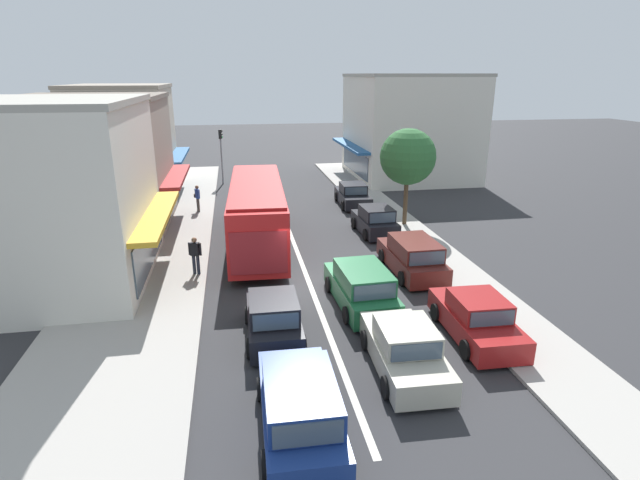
{
  "coord_description": "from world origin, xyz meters",
  "views": [
    {
      "loc": [
        -2.81,
        -18.64,
        8.2
      ],
      "look_at": [
        0.79,
        2.07,
        1.2
      ],
      "focal_mm": 28.0,
      "sensor_mm": 36.0,
      "label": 1
    }
  ],
  "objects_px": {
    "city_bus": "(257,210)",
    "parked_sedan_kerb_front": "(476,319)",
    "wagon_queue_gap_filler": "(361,287)",
    "hatchback_queue_far_back": "(273,319)",
    "wagon_adjacent_lane_lead": "(300,407)",
    "parked_wagon_kerb_second": "(412,257)",
    "parked_sedan_kerb_rear": "(353,195)",
    "parked_hatchback_kerb_third": "(375,221)",
    "traffic_light_downstreet": "(221,147)",
    "sedan_adjacent_lane_trail": "(405,349)",
    "pedestrian_with_handbag_near": "(197,197)",
    "pedestrian_browsing_midblock": "(195,253)",
    "street_tree_right": "(408,157)"
  },
  "relations": [
    {
      "from": "wagon_adjacent_lane_lead",
      "to": "parked_hatchback_kerb_third",
      "type": "distance_m",
      "value": 16.16
    },
    {
      "from": "parked_sedan_kerb_rear",
      "to": "traffic_light_downstreet",
      "type": "height_order",
      "value": "traffic_light_downstreet"
    },
    {
      "from": "city_bus",
      "to": "parked_sedan_kerb_front",
      "type": "distance_m",
      "value": 12.33
    },
    {
      "from": "city_bus",
      "to": "wagon_adjacent_lane_lead",
      "type": "height_order",
      "value": "city_bus"
    },
    {
      "from": "parked_sedan_kerb_rear",
      "to": "street_tree_right",
      "type": "bearing_deg",
      "value": -70.67
    },
    {
      "from": "hatchback_queue_far_back",
      "to": "pedestrian_browsing_midblock",
      "type": "distance_m",
      "value": 6.43
    },
    {
      "from": "city_bus",
      "to": "pedestrian_with_handbag_near",
      "type": "distance_m",
      "value": 7.6
    },
    {
      "from": "parked_sedan_kerb_front",
      "to": "parked_sedan_kerb_rear",
      "type": "xyz_separation_m",
      "value": [
        0.07,
        17.59,
        0.0
      ]
    },
    {
      "from": "sedan_adjacent_lane_trail",
      "to": "parked_sedan_kerb_rear",
      "type": "relative_size",
      "value": 1.0
    },
    {
      "from": "parked_sedan_kerb_rear",
      "to": "pedestrian_browsing_midblock",
      "type": "relative_size",
      "value": 2.61
    },
    {
      "from": "sedan_adjacent_lane_trail",
      "to": "parked_sedan_kerb_rear",
      "type": "bearing_deg",
      "value": 81.04
    },
    {
      "from": "wagon_queue_gap_filler",
      "to": "parked_wagon_kerb_second",
      "type": "bearing_deg",
      "value": 42.86
    },
    {
      "from": "city_bus",
      "to": "parked_sedan_kerb_rear",
      "type": "relative_size",
      "value": 2.58
    },
    {
      "from": "sedan_adjacent_lane_trail",
      "to": "wagon_adjacent_lane_lead",
      "type": "height_order",
      "value": "wagon_adjacent_lane_lead"
    },
    {
      "from": "city_bus",
      "to": "street_tree_right",
      "type": "xyz_separation_m",
      "value": [
        8.36,
        2.06,
        2.04
      ]
    },
    {
      "from": "sedan_adjacent_lane_trail",
      "to": "hatchback_queue_far_back",
      "type": "xyz_separation_m",
      "value": [
        -3.58,
        2.45,
        0.05
      ]
    },
    {
      "from": "parked_sedan_kerb_rear",
      "to": "traffic_light_downstreet",
      "type": "xyz_separation_m",
      "value": [
        -8.48,
        8.32,
        2.19
      ]
    },
    {
      "from": "street_tree_right",
      "to": "city_bus",
      "type": "bearing_deg",
      "value": -166.17
    },
    {
      "from": "parked_wagon_kerb_second",
      "to": "pedestrian_browsing_midblock",
      "type": "xyz_separation_m",
      "value": [
        -9.16,
        1.13,
        0.32
      ]
    },
    {
      "from": "sedan_adjacent_lane_trail",
      "to": "traffic_light_downstreet",
      "type": "relative_size",
      "value": 1.01
    },
    {
      "from": "sedan_adjacent_lane_trail",
      "to": "pedestrian_with_handbag_near",
      "type": "height_order",
      "value": "pedestrian_with_handbag_near"
    },
    {
      "from": "hatchback_queue_far_back",
      "to": "pedestrian_browsing_midblock",
      "type": "height_order",
      "value": "pedestrian_browsing_midblock"
    },
    {
      "from": "wagon_adjacent_lane_lead",
      "to": "traffic_light_downstreet",
      "type": "distance_m",
      "value": 29.69
    },
    {
      "from": "sedan_adjacent_lane_trail",
      "to": "parked_wagon_kerb_second",
      "type": "distance_m",
      "value": 7.63
    },
    {
      "from": "parked_hatchback_kerb_third",
      "to": "traffic_light_downstreet",
      "type": "distance_m",
      "value": 16.86
    },
    {
      "from": "sedan_adjacent_lane_trail",
      "to": "wagon_queue_gap_filler",
      "type": "bearing_deg",
      "value": 92.45
    },
    {
      "from": "parked_hatchback_kerb_third",
      "to": "wagon_queue_gap_filler",
      "type": "bearing_deg",
      "value": -109.11
    },
    {
      "from": "parked_wagon_kerb_second",
      "to": "parked_hatchback_kerb_third",
      "type": "xyz_separation_m",
      "value": [
        -0.05,
        5.69,
        -0.04
      ]
    },
    {
      "from": "hatchback_queue_far_back",
      "to": "traffic_light_downstreet",
      "type": "relative_size",
      "value": 0.89
    },
    {
      "from": "hatchback_queue_far_back",
      "to": "parked_sedan_kerb_front",
      "type": "bearing_deg",
      "value": -8.83
    },
    {
      "from": "parked_hatchback_kerb_third",
      "to": "street_tree_right",
      "type": "xyz_separation_m",
      "value": [
        2.05,
        1.13,
        3.21
      ]
    },
    {
      "from": "wagon_queue_gap_filler",
      "to": "parked_sedan_kerb_front",
      "type": "bearing_deg",
      "value": -42.95
    },
    {
      "from": "hatchback_queue_far_back",
      "to": "parked_wagon_kerb_second",
      "type": "xyz_separation_m",
      "value": [
        6.37,
        4.65,
        0.04
      ]
    },
    {
      "from": "wagon_adjacent_lane_lead",
      "to": "street_tree_right",
      "type": "distance_m",
      "value": 18.31
    },
    {
      "from": "city_bus",
      "to": "parked_sedan_kerb_front",
      "type": "xyz_separation_m",
      "value": [
        6.5,
        -10.41,
        -1.22
      ]
    },
    {
      "from": "hatchback_queue_far_back",
      "to": "wagon_adjacent_lane_lead",
      "type": "bearing_deg",
      "value": -87.12
    },
    {
      "from": "sedan_adjacent_lane_trail",
      "to": "pedestrian_with_handbag_near",
      "type": "xyz_separation_m",
      "value": [
        -6.88,
        18.64,
        0.4
      ]
    },
    {
      "from": "sedan_adjacent_lane_trail",
      "to": "parked_sedan_kerb_front",
      "type": "xyz_separation_m",
      "value": [
        2.93,
        1.44,
        0.0
      ]
    },
    {
      "from": "parked_sedan_kerb_rear",
      "to": "pedestrian_browsing_midblock",
      "type": "distance_m",
      "value": 14.31
    },
    {
      "from": "city_bus",
      "to": "parked_hatchback_kerb_third",
      "type": "height_order",
      "value": "city_bus"
    },
    {
      "from": "street_tree_right",
      "to": "parked_hatchback_kerb_third",
      "type": "bearing_deg",
      "value": -151.28
    },
    {
      "from": "sedan_adjacent_lane_trail",
      "to": "wagon_queue_gap_filler",
      "type": "xyz_separation_m",
      "value": [
        -0.19,
        4.33,
        0.08
      ]
    },
    {
      "from": "wagon_queue_gap_filler",
      "to": "street_tree_right",
      "type": "distance_m",
      "value": 11.25
    },
    {
      "from": "wagon_queue_gap_filler",
      "to": "parked_hatchback_kerb_third",
      "type": "relative_size",
      "value": 1.22
    },
    {
      "from": "traffic_light_downstreet",
      "to": "city_bus",
      "type": "bearing_deg",
      "value": -82.99
    },
    {
      "from": "hatchback_queue_far_back",
      "to": "parked_hatchback_kerb_third",
      "type": "height_order",
      "value": "same"
    },
    {
      "from": "sedan_adjacent_lane_trail",
      "to": "city_bus",
      "type": "bearing_deg",
      "value": 106.76
    },
    {
      "from": "pedestrian_browsing_midblock",
      "to": "parked_hatchback_kerb_third",
      "type": "bearing_deg",
      "value": 26.58
    },
    {
      "from": "city_bus",
      "to": "parked_wagon_kerb_second",
      "type": "xyz_separation_m",
      "value": [
        6.36,
        -4.75,
        -1.14
      ]
    },
    {
      "from": "sedan_adjacent_lane_trail",
      "to": "traffic_light_downstreet",
      "type": "height_order",
      "value": "traffic_light_downstreet"
    }
  ]
}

